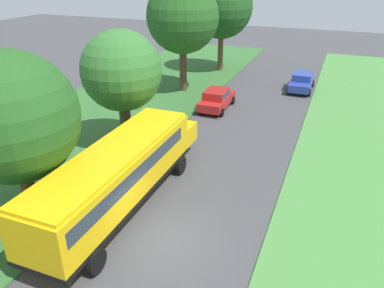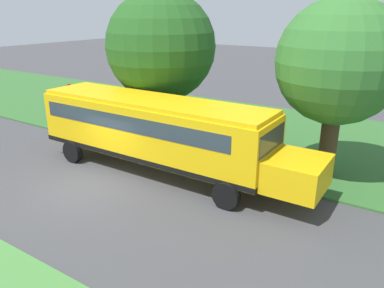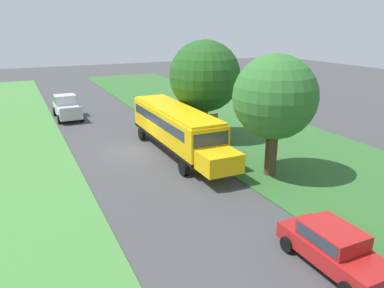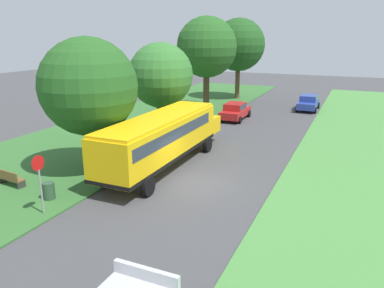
% 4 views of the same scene
% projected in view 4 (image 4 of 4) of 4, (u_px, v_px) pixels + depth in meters
% --- Properties ---
extents(ground_plane, '(120.00, 120.00, 0.00)m').
position_uv_depth(ground_plane, '(195.00, 183.00, 19.96)').
color(ground_plane, '#424244').
extents(grass_verge, '(12.00, 80.00, 0.08)m').
position_uv_depth(grass_verge, '(52.00, 158.00, 23.84)').
color(grass_verge, '#33662D').
rests_on(grass_verge, ground).
extents(grass_far_side, '(10.00, 80.00, 0.07)m').
position_uv_depth(grass_far_side, '(383.00, 214.00, 16.44)').
color(grass_far_side, '#47843D').
rests_on(grass_far_side, ground).
extents(school_bus, '(2.84, 12.42, 3.16)m').
position_uv_depth(school_bus, '(163.00, 136.00, 21.78)').
color(school_bus, yellow).
rests_on(school_bus, ground).
extents(car_red_nearest, '(2.02, 4.40, 1.56)m').
position_uv_depth(car_red_nearest, '(235.00, 110.00, 34.61)').
color(car_red_nearest, '#B21E1E').
rests_on(car_red_nearest, ground).
extents(car_blue_middle, '(2.02, 4.40, 1.56)m').
position_uv_depth(car_blue_middle, '(308.00, 102.00, 39.00)').
color(car_blue_middle, '#283D93').
rests_on(car_blue_middle, ground).
extents(oak_tree_beside_bus, '(5.35, 5.35, 7.56)m').
position_uv_depth(oak_tree_beside_bus, '(89.00, 85.00, 20.17)').
color(oak_tree_beside_bus, brown).
rests_on(oak_tree_beside_bus, ground).
extents(oak_tree_roadside_mid, '(4.79, 4.79, 7.11)m').
position_uv_depth(oak_tree_roadside_mid, '(159.00, 76.00, 27.62)').
color(oak_tree_roadside_mid, '#4C3826').
rests_on(oak_tree_roadside_mid, ground).
extents(oak_tree_far_end, '(6.08, 6.08, 9.44)m').
position_uv_depth(oak_tree_far_end, '(205.00, 46.00, 37.53)').
color(oak_tree_far_end, '#4C3826').
rests_on(oak_tree_far_end, ground).
extents(oak_tree_across_road, '(6.18, 6.18, 9.54)m').
position_uv_depth(oak_tree_across_road, '(240.00, 45.00, 44.38)').
color(oak_tree_across_road, brown).
rests_on(oak_tree_across_road, ground).
extents(stop_sign, '(0.08, 0.68, 2.74)m').
position_uv_depth(stop_sign, '(40.00, 178.00, 15.93)').
color(stop_sign, gray).
rests_on(stop_sign, ground).
extents(park_bench, '(1.64, 0.66, 0.92)m').
position_uv_depth(park_bench, '(10.00, 178.00, 19.28)').
color(park_bench, brown).
rests_on(park_bench, ground).
extents(trash_bin, '(0.56, 0.56, 0.90)m').
position_uv_depth(trash_bin, '(49.00, 191.00, 17.74)').
color(trash_bin, '#2D4C33').
rests_on(trash_bin, ground).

